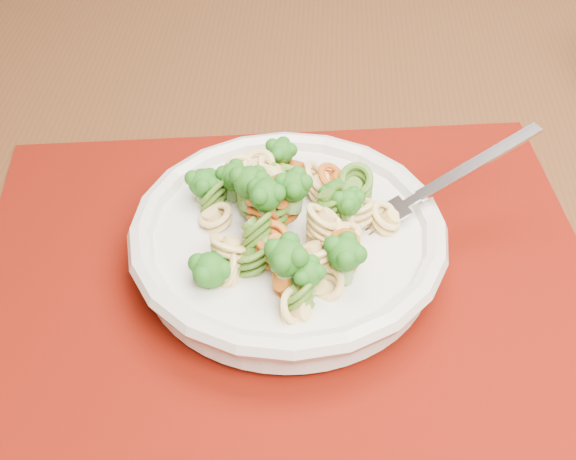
# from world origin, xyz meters

# --- Properties ---
(dining_table) EXTENTS (1.49, 1.14, 0.70)m
(dining_table) POSITION_xyz_m (-0.39, 0.31, 0.60)
(dining_table) COLOR #512816
(dining_table) RESTS_ON ground
(placemat) EXTENTS (0.59, 0.53, 0.00)m
(placemat) POSITION_xyz_m (-0.36, 0.24, 0.70)
(placemat) COLOR #610904
(placemat) RESTS_ON dining_table
(pasta_bowl) EXTENTS (0.25, 0.25, 0.05)m
(pasta_bowl) POSITION_xyz_m (-0.36, 0.25, 0.73)
(pasta_bowl) COLOR beige
(pasta_bowl) RESTS_ON placemat
(pasta_broccoli_heap) EXTENTS (0.21, 0.21, 0.06)m
(pasta_broccoli_heap) POSITION_xyz_m (-0.36, 0.25, 0.75)
(pasta_broccoli_heap) COLOR #E9C473
(pasta_broccoli_heap) RESTS_ON pasta_bowl
(fork) EXTENTS (0.16, 0.13, 0.08)m
(fork) POSITION_xyz_m (-0.29, 0.29, 0.74)
(fork) COLOR silver
(fork) RESTS_ON pasta_bowl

